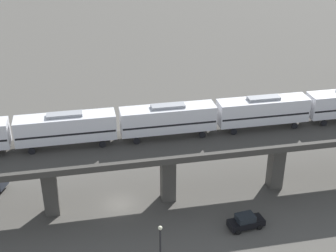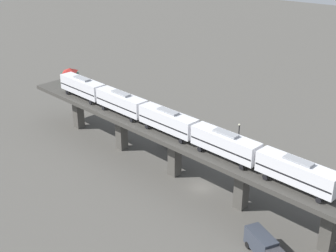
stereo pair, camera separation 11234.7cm
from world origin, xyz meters
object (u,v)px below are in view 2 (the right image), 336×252
at_px(signal_hut, 70,75).
at_px(subway_train, 168,121).
at_px(street_car_black, 173,143).
at_px(delivery_truck, 264,246).
at_px(street_lamp, 239,137).

bearing_deg(signal_hut, subway_train, -105.91).
bearing_deg(street_car_black, signal_hut, 91.34).
height_order(signal_hut, delivery_truck, signal_hut).
distance_m(signal_hut, delivery_truck, 61.82).
xyz_separation_m(subway_train, street_car_black, (10.44, 6.03, -10.18)).
bearing_deg(signal_hut, street_lamp, -83.30).
bearing_deg(street_car_black, subway_train, -149.97).
height_order(subway_train, signal_hut, subway_train).
height_order(subway_train, street_lamp, subway_train).
height_order(delivery_truck, street_lamp, street_lamp).
height_order(subway_train, street_car_black, subway_train).
bearing_deg(signal_hut, delivery_truck, -109.09).
distance_m(signal_hut, street_car_black, 29.81).
bearing_deg(subway_train, signal_hut, 74.09).
distance_m(subway_train, delivery_truck, 27.33).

